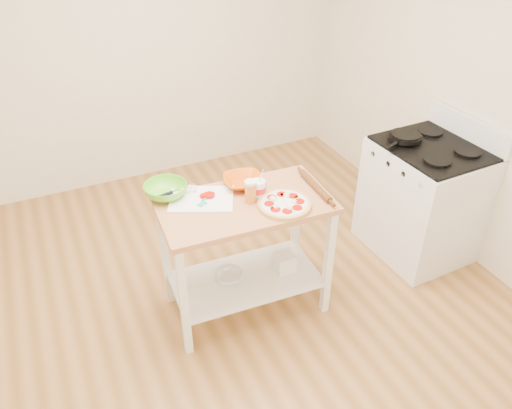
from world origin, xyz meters
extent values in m
cube|color=#A8753E|center=(0.00, 0.00, -0.01)|extent=(4.00, 4.50, 0.02)
cube|color=beige|center=(0.00, 2.26, 1.35)|extent=(4.00, 0.02, 2.70)
cube|color=beige|center=(2.01, 0.00, 1.35)|extent=(0.02, 4.50, 2.70)
cube|color=#C17F4F|center=(0.11, 0.08, 0.88)|extent=(1.13, 0.66, 0.04)
cube|color=white|center=(0.11, 0.08, 0.25)|extent=(1.04, 0.59, 0.02)
cube|color=white|center=(-0.41, -0.15, 0.43)|extent=(0.05, 0.05, 0.86)
cube|color=white|center=(-0.38, 0.36, 0.43)|extent=(0.05, 0.05, 0.86)
cube|color=white|center=(0.59, -0.21, 0.43)|extent=(0.05, 0.05, 0.86)
cube|color=white|center=(0.62, 0.30, 0.43)|extent=(0.05, 0.05, 0.86)
cube|color=silver|center=(1.65, 0.10, 0.46)|extent=(0.70, 0.81, 0.92)
cube|color=black|center=(1.65, 0.10, 0.93)|extent=(0.66, 0.77, 0.02)
cube|color=silver|center=(1.97, 0.11, 1.02)|extent=(0.06, 0.79, 0.18)
cylinder|color=black|center=(1.52, 0.27, 0.98)|extent=(0.25, 0.25, 0.03)
cube|color=black|center=(1.34, 0.20, 0.98)|extent=(0.15, 0.08, 0.02)
cylinder|color=#E4B561|center=(0.31, -0.07, 0.91)|extent=(0.34, 0.34, 0.02)
cylinder|color=#E4B561|center=(0.31, -0.07, 0.92)|extent=(0.34, 0.34, 0.01)
cylinder|color=white|center=(0.31, -0.07, 0.92)|extent=(0.30, 0.30, 0.01)
cylinder|color=#D20900|center=(0.40, -0.03, 0.93)|extent=(0.06, 0.06, 0.01)
cylinder|color=#D20900|center=(0.34, 0.02, 0.93)|extent=(0.06, 0.06, 0.01)
cylinder|color=#D20900|center=(0.27, 0.01, 0.93)|extent=(0.06, 0.06, 0.01)
cylinder|color=#D20900|center=(0.22, -0.04, 0.93)|extent=(0.06, 0.06, 0.01)
cylinder|color=#D20900|center=(0.23, -0.12, 0.93)|extent=(0.06, 0.06, 0.01)
cylinder|color=#D20900|center=(0.28, -0.16, 0.93)|extent=(0.06, 0.06, 0.01)
cylinder|color=#D20900|center=(0.36, -0.16, 0.93)|extent=(0.06, 0.06, 0.01)
cylinder|color=#D20900|center=(0.40, -0.10, 0.93)|extent=(0.06, 0.06, 0.01)
sphere|color=white|center=(0.36, -0.01, 0.93)|extent=(0.04, 0.04, 0.04)
sphere|color=white|center=(0.26, 0.00, 0.93)|extent=(0.04, 0.04, 0.04)
sphere|color=white|center=(0.24, -0.09, 0.93)|extent=(0.04, 0.04, 0.04)
sphere|color=white|center=(0.31, -0.14, 0.93)|extent=(0.04, 0.04, 0.04)
sphere|color=white|center=(0.37, -0.09, 0.93)|extent=(0.04, 0.04, 0.04)
sphere|color=white|center=(0.36, -0.01, 0.93)|extent=(0.04, 0.04, 0.04)
sphere|color=white|center=(0.27, -0.01, 0.93)|extent=(0.04, 0.04, 0.04)
plane|color=#16641D|center=(0.41, -0.05, 0.93)|extent=(0.03, 0.03, 0.00)
plane|color=#16641D|center=(0.34, 0.01, 0.93)|extent=(0.04, 0.04, 0.00)
plane|color=#16641D|center=(0.26, -0.02, 0.93)|extent=(0.04, 0.04, 0.00)
plane|color=#16641D|center=(0.22, -0.09, 0.93)|extent=(0.03, 0.03, 0.00)
cube|color=white|center=(-0.13, 0.22, 0.91)|extent=(0.49, 0.44, 0.01)
cube|color=#F4EACC|center=(-0.21, 0.33, 0.92)|extent=(0.03, 0.03, 0.02)
cube|color=#F4EACC|center=(-0.18, 0.32, 0.92)|extent=(0.03, 0.03, 0.02)
cube|color=#F4EACC|center=(-0.15, 0.30, 0.92)|extent=(0.03, 0.03, 0.02)
cube|color=#F4EACC|center=(-0.20, 0.36, 0.92)|extent=(0.03, 0.03, 0.02)
cube|color=#F4EACC|center=(-0.17, 0.35, 0.92)|extent=(0.03, 0.03, 0.02)
cube|color=#F4EACC|center=(-0.13, 0.33, 0.92)|extent=(0.03, 0.03, 0.02)
cylinder|color=#D20900|center=(-0.10, 0.23, 0.92)|extent=(0.07, 0.07, 0.01)
cylinder|color=#D20900|center=(-0.09, 0.22, 0.92)|extent=(0.07, 0.07, 0.01)
cylinder|color=#D20900|center=(-0.08, 0.21, 0.93)|extent=(0.07, 0.07, 0.01)
cube|color=teal|center=(-0.15, 0.15, 0.92)|extent=(0.07, 0.06, 0.01)
cylinder|color=teal|center=(-0.10, 0.20, 0.92)|extent=(0.10, 0.05, 0.01)
cube|color=silver|center=(-0.20, 0.38, 0.91)|extent=(0.18, 0.06, 0.00)
cube|color=black|center=(-0.33, 0.34, 0.92)|extent=(0.10, 0.04, 0.01)
imported|color=#D25409|center=(0.18, 0.26, 0.93)|extent=(0.30, 0.30, 0.06)
imported|color=#62C728|center=(-0.32, 0.36, 0.94)|extent=(0.29, 0.29, 0.09)
cylinder|color=orange|center=(0.14, 0.07, 0.97)|extent=(0.07, 0.07, 0.13)
cylinder|color=white|center=(0.14, 0.07, 1.04)|extent=(0.07, 0.07, 0.02)
cylinder|color=white|center=(0.21, 0.10, 0.96)|extent=(0.09, 0.09, 0.12)
cylinder|color=red|center=(0.21, 0.10, 0.96)|extent=(0.10, 0.10, 0.04)
cylinder|color=silver|center=(0.23, 0.10, 1.05)|extent=(0.01, 0.06, 0.12)
cylinder|color=brown|center=(0.59, 0.02, 0.92)|extent=(0.06, 0.38, 0.04)
imported|color=silver|center=(-0.01, 0.11, 0.29)|extent=(0.22, 0.22, 0.06)
cube|color=white|center=(0.40, 0.04, 0.33)|extent=(0.14, 0.14, 0.13)
camera|label=1|loc=(-0.94, -2.33, 2.64)|focal=35.00mm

